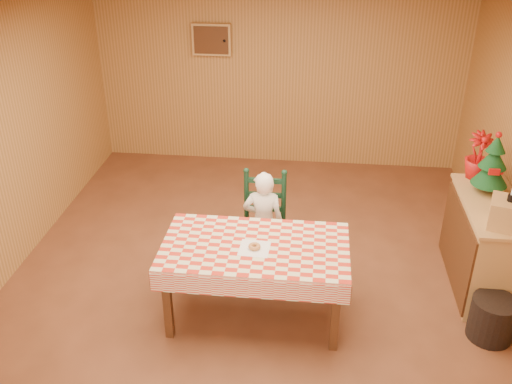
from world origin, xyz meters
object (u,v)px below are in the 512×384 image
dining_table (255,253)px  shelf_unit (483,245)px  christmas_tree (492,165)px  seated_child (263,223)px  ladder_chair (264,225)px  storage_bin (492,319)px  crate (508,214)px

dining_table → shelf_unit: size_ratio=1.34×
shelf_unit → christmas_tree: 0.79m
seated_child → shelf_unit: size_ratio=0.91×
ladder_chair → shelf_unit: 2.15m
ladder_chair → shelf_unit: bearing=-2.2°
ladder_chair → storage_bin: ladder_chair is taller
shelf_unit → christmas_tree: (0.01, 0.25, 0.74)m
seated_child → shelf_unit: (2.15, -0.02, -0.10)m
seated_child → crate: bearing=168.9°
ladder_chair → shelf_unit: ladder_chair is taller
christmas_tree → storage_bin: size_ratio=1.57×
ladder_chair → storage_bin: size_ratio=2.74×
dining_table → christmas_tree: (2.16, 0.96, 0.52)m
shelf_unit → ladder_chair: bearing=177.8°
dining_table → crate: 2.21m
seated_child → christmas_tree: (2.16, 0.23, 0.65)m
shelf_unit → storage_bin: bearing=-93.9°
dining_table → seated_child: 0.74m
ladder_chair → crate: bearing=-12.6°
dining_table → shelf_unit: 2.28m
seated_child → storage_bin: 2.28m
christmas_tree → dining_table: bearing=-156.2°
ladder_chair → crate: (2.16, -0.48, 0.55)m
crate → christmas_tree: christmas_tree is taller
dining_table → storage_bin: (2.10, -0.06, -0.49)m
seated_child → crate: 2.26m
dining_table → christmas_tree: size_ratio=2.67×
dining_table → shelf_unit: bearing=18.1°
shelf_unit → storage_bin: 0.82m
seated_child → christmas_tree: bearing=-174.1°
ladder_chair → crate: 2.28m
storage_bin → ladder_chair: bearing=158.0°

